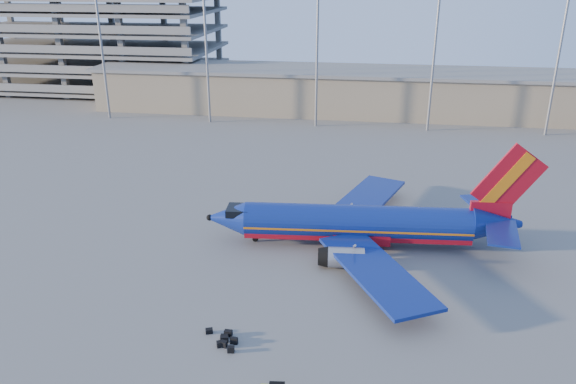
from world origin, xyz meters
name	(u,v)px	position (x,y,z in m)	size (l,w,h in m)	color
ground	(317,238)	(0.00, 0.00, 0.00)	(220.00, 220.00, 0.00)	slate
terminal_building	(398,92)	(10.00, 58.00, 4.32)	(122.00, 16.00, 8.50)	gray
parking_garage	(89,38)	(-62.00, 74.05, 11.73)	(62.00, 32.00, 21.40)	slate
light_mast_row	(376,28)	(5.00, 46.00, 17.55)	(101.60, 1.60, 28.65)	gray
aircraft_main	(365,224)	(4.90, -0.79, 2.43)	(33.67, 32.30, 11.40)	navy
luggage_pile	(225,340)	(-5.27, -18.94, 0.23)	(2.91, 2.58, 0.55)	black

